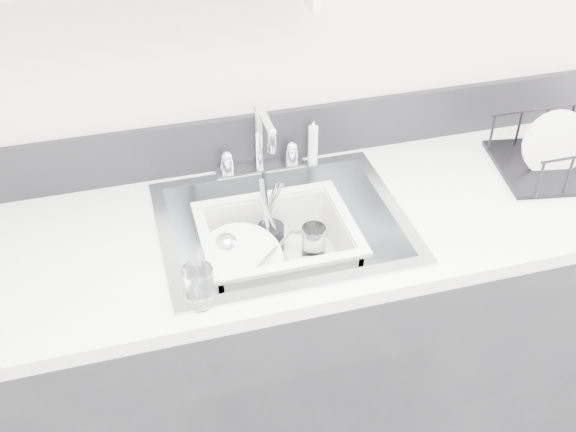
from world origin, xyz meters
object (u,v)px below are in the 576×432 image
object	(u,v)px
counter_run	(284,341)
sink	(283,249)
wash_tub	(278,250)
dish_rack	(569,147)

from	to	relation	value
counter_run	sink	world-z (taller)	sink
counter_run	sink	bearing A→B (deg)	0.00
wash_tub	dish_rack	bearing A→B (deg)	2.26
wash_tub	dish_rack	size ratio (longest dim) A/B	1.03
counter_run	wash_tub	distance (m)	0.37
counter_run	dish_rack	distance (m)	1.01
counter_run	dish_rack	world-z (taller)	dish_rack
sink	wash_tub	xyz separation A→B (m)	(-0.02, -0.00, 0.00)
counter_run	dish_rack	xyz separation A→B (m)	(0.86, 0.03, 0.53)
sink	dish_rack	distance (m)	0.88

